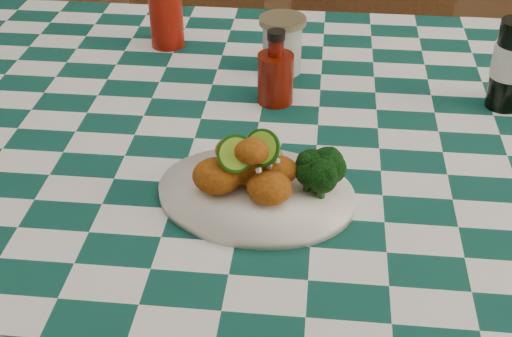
# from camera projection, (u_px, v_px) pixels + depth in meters

# --- Properties ---
(dining_table) EXTENTS (1.66, 1.06, 0.79)m
(dining_table) POSITION_uv_depth(u_px,v_px,m) (259.00, 287.00, 1.46)
(dining_table) COLOR #0E4238
(dining_table) RESTS_ON ground
(plate) EXTENTS (0.32, 0.27, 0.02)m
(plate) POSITION_uv_depth(u_px,v_px,m) (256.00, 194.00, 1.05)
(plate) COLOR white
(plate) RESTS_ON dining_table
(fried_chicken_pile) EXTENTS (0.14, 0.10, 0.09)m
(fried_chicken_pile) POSITION_uv_depth(u_px,v_px,m) (252.00, 164.00, 1.02)
(fried_chicken_pile) COLOR #AB5410
(fried_chicken_pile) RESTS_ON plate
(broccoli_side) EXTENTS (0.08, 0.08, 0.06)m
(broccoli_side) POSITION_uv_depth(u_px,v_px,m) (318.00, 172.00, 1.03)
(broccoli_side) COLOR black
(broccoli_side) RESTS_ON plate
(red_tumbler) EXTENTS (0.08, 0.08, 0.12)m
(red_tumbler) POSITION_uv_depth(u_px,v_px,m) (166.00, 18.00, 1.47)
(red_tumbler) COLOR #961308
(red_tumbler) RESTS_ON dining_table
(ketchup_bottle) EXTENTS (0.07, 0.07, 0.14)m
(ketchup_bottle) POSITION_uv_depth(u_px,v_px,m) (276.00, 67.00, 1.26)
(ketchup_bottle) COLOR #600F04
(ketchup_bottle) RESTS_ON dining_table
(mason_jar) EXTENTS (0.11, 0.11, 0.11)m
(mason_jar) POSITION_uv_depth(u_px,v_px,m) (282.00, 45.00, 1.37)
(mason_jar) COLOR #B2BCBA
(mason_jar) RESTS_ON dining_table
(wooden_chair_left) EXTENTS (0.46, 0.48, 0.86)m
(wooden_chair_left) POSITION_uv_depth(u_px,v_px,m) (202.00, 93.00, 2.07)
(wooden_chair_left) COLOR #472814
(wooden_chair_left) RESTS_ON ground
(wooden_chair_right) EXTENTS (0.51, 0.53, 1.03)m
(wooden_chair_right) POSITION_uv_depth(u_px,v_px,m) (363.00, 74.00, 1.99)
(wooden_chair_right) COLOR #472814
(wooden_chair_right) RESTS_ON ground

